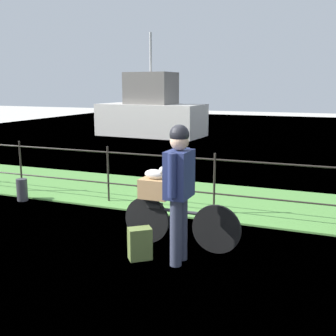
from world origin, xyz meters
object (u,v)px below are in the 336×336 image
Objects in this scene: wooden_crate at (155,189)px; terrier_dog at (156,173)px; bicycle_main at (179,223)px; mooring_bollard at (22,190)px; cyclist_person at (179,182)px; moored_boat_mid at (151,113)px; backpack_on_paving at (140,244)px.

terrier_dog is at bearing -0.56° from wooden_crate.
terrier_dog is at bearing 179.44° from bicycle_main.
mooring_bollard is at bearing 161.85° from wooden_crate.
cyclist_person is at bearing -42.78° from terrier_dog.
mooring_bollard is 0.09× the size of moored_boat_mid.
bicycle_main is at bearing -159.56° from backpack_on_paving.
backpack_on_paving is (-0.32, -0.54, -0.14)m from bicycle_main.
cyclist_person is 12.99m from moored_boat_mid.
mooring_bollard is 10.43m from moored_boat_mid.
bicycle_main is 0.82m from cyclist_person.
wooden_crate is 3.38m from mooring_bollard.
moored_boat_mid reaches higher than cyclist_person.
bicycle_main is at bearing -64.05° from moored_boat_mid.
cyclist_person is at bearing -41.39° from wooden_crate.
moored_boat_mid is (-5.48, 11.26, 0.64)m from bicycle_main.
moored_boat_mid is at bearing 114.59° from terrier_dog.
wooden_crate is (-0.35, 0.00, 0.43)m from bicycle_main.
backpack_on_paving is at bearing -88.79° from terrier_dog.
backpack_on_paving is (0.01, -0.54, -0.78)m from terrier_dog.
wooden_crate is 12.37m from moored_boat_mid.
mooring_bollard is (-3.19, 1.04, -0.77)m from terrier_dog.
backpack_on_paving is 3.57m from mooring_bollard.
moored_boat_mid is (-5.64, 11.71, -0.02)m from cyclist_person.
bicycle_main is 5.14× the size of terrier_dog.
backpack_on_paving is 12.90m from moored_boat_mid.
wooden_crate is 0.98× the size of backpack_on_paving.
bicycle_main is 4.05× the size of backpack_on_paving.
backpack_on_paving is at bearing -120.31° from bicycle_main.
mooring_bollard is (-3.17, 1.04, -0.56)m from wooden_crate.
cyclist_person is (0.49, -0.45, 0.02)m from terrier_dog.
bicycle_main is 0.64m from backpack_on_paving.
terrier_dog is 0.76× the size of mooring_bollard.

